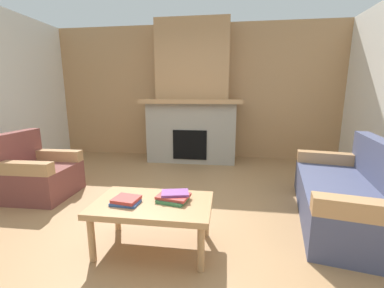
{
  "coord_description": "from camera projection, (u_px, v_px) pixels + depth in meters",
  "views": [
    {
      "loc": [
        0.67,
        -2.34,
        1.34
      ],
      "look_at": [
        0.21,
        1.04,
        0.64
      ],
      "focal_mm": 23.35,
      "sensor_mm": 36.0,
      "label": 1
    }
  ],
  "objects": [
    {
      "name": "book_stack_center",
      "position": [
        174.0,
        197.0,
        2.14
      ],
      "size": [
        0.3,
        0.26,
        0.07
      ],
      "color": "#3D7F4C",
      "rests_on": "coffee_table"
    },
    {
      "name": "couch",
      "position": [
        350.0,
        194.0,
        2.64
      ],
      "size": [
        1.17,
        1.93,
        0.85
      ],
      "color": "#474C6B",
      "rests_on": "ground"
    },
    {
      "name": "fireplace",
      "position": [
        193.0,
        102.0,
        4.94
      ],
      "size": [
        1.9,
        0.82,
        2.7
      ],
      "color": "gray",
      "rests_on": "ground"
    },
    {
      "name": "wall_back_wood_panel",
      "position": [
        195.0,
        93.0,
        5.27
      ],
      "size": [
        6.0,
        0.12,
        2.7
      ],
      "primitive_type": "cube",
      "color": "tan",
      "rests_on": "ground"
    },
    {
      "name": "armchair",
      "position": [
        38.0,
        174.0,
        3.27
      ],
      "size": [
        0.78,
        0.78,
        0.85
      ],
      "color": "brown",
      "rests_on": "ground"
    },
    {
      "name": "ground",
      "position": [
        159.0,
        223.0,
        2.62
      ],
      "size": [
        9.0,
        9.0,
        0.0
      ],
      "primitive_type": "plane",
      "color": "#9E754C"
    },
    {
      "name": "book_stack_near_edge",
      "position": [
        126.0,
        201.0,
        2.08
      ],
      "size": [
        0.24,
        0.2,
        0.05
      ],
      "color": "#335699",
      "rests_on": "coffee_table"
    },
    {
      "name": "coffee_table",
      "position": [
        153.0,
        208.0,
        2.13
      ],
      "size": [
        1.0,
        0.6,
        0.43
      ],
      "color": "tan",
      "rests_on": "ground"
    }
  ]
}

